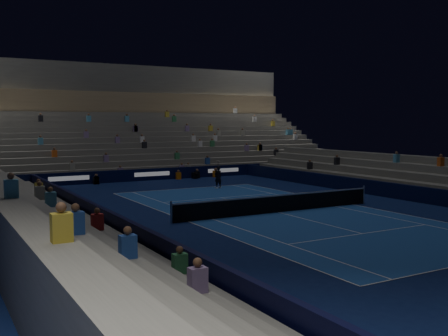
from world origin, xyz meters
TOP-DOWN VIEW (x-y plane):
  - ground at (0.00, 0.00)m, footprint 90.00×90.00m
  - court_surface at (0.00, 0.00)m, footprint 10.97×23.77m
  - sponsor_barrier_far at (0.00, 18.50)m, footprint 44.00×0.25m
  - sponsor_barrier_east at (9.70, 0.00)m, footprint 0.25×37.00m
  - sponsor_barrier_west at (-9.70, 0.00)m, footprint 0.25×37.00m
  - grandstand_main at (0.00, 27.90)m, footprint 44.00×15.20m
  - grandstand_east at (13.17, 0.00)m, footprint 5.00×37.00m
  - grandstand_west at (-13.17, 0.00)m, footprint 5.00×37.00m
  - tennis_net at (0.00, 0.00)m, footprint 12.90×0.10m
  - tennis_player at (2.27, 10.87)m, footprint 0.64×0.44m
  - broadcast_camera at (3.78, 17.79)m, footprint 0.42×0.86m

SIDE VIEW (x-z plane):
  - ground at x=0.00m, z-range 0.00..0.00m
  - court_surface at x=0.00m, z-range 0.00..0.01m
  - broadcast_camera at x=3.78m, z-range 0.01..0.56m
  - sponsor_barrier_far at x=0.00m, z-range 0.00..1.00m
  - sponsor_barrier_east at x=9.70m, z-range 0.00..1.00m
  - sponsor_barrier_west at x=-9.70m, z-range 0.00..1.00m
  - tennis_net at x=0.00m, z-range -0.05..1.05m
  - tennis_player at x=2.27m, z-range 0.00..1.68m
  - grandstand_east at x=13.17m, z-range -0.33..2.17m
  - grandstand_west at x=-13.17m, z-range -0.33..2.17m
  - grandstand_main at x=0.00m, z-range -2.22..8.98m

